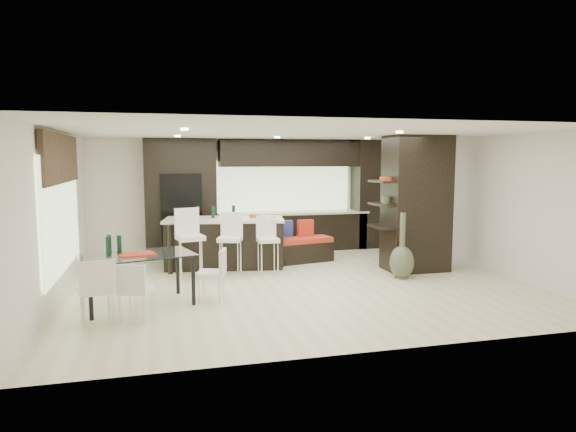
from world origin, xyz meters
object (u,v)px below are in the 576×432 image
object	(u,v)px
chair_far	(97,294)
chair_end	(211,277)
bench	(301,250)
chair_near	(136,294)
stool_left	(191,250)
floor_vase	(402,246)
stool_mid	(230,250)
stool_right	(268,250)
kitchen_island	(224,242)
dining_table	(138,280)

from	to	relation	value
chair_far	chair_end	distance (m)	1.80
bench	chair_near	distance (m)	4.73
stool_left	floor_vase	bearing A→B (deg)	-27.50
bench	stool_mid	bearing A→B (deg)	-163.18
stool_right	bench	distance (m)	1.30
stool_right	chair_end	bearing A→B (deg)	-126.44
kitchen_island	chair_near	bearing A→B (deg)	-107.24
stool_right	bench	xyz separation A→B (m)	(0.92, 0.90, -0.19)
floor_vase	chair_near	xyz separation A→B (m)	(-4.74, -1.39, -0.24)
stool_left	stool_right	xyz separation A→B (m)	(1.50, 0.03, -0.08)
floor_vase	kitchen_island	bearing A→B (deg)	148.48
bench	stool_left	bearing A→B (deg)	-170.78
bench	dining_table	world-z (taller)	dining_table
bench	chair_end	size ratio (longest dim) A/B	1.81
stool_left	chair_near	xyz separation A→B (m)	(-0.90, -2.43, -0.14)
dining_table	chair_end	world-z (taller)	dining_table
dining_table	chair_near	world-z (taller)	dining_table
stool_left	chair_near	distance (m)	2.60
chair_far	stool_right	bearing A→B (deg)	27.38
kitchen_island	floor_vase	world-z (taller)	floor_vase
stool_left	kitchen_island	bearing A→B (deg)	36.49
bench	kitchen_island	bearing A→B (deg)	170.68
stool_mid	stool_left	bearing A→B (deg)	-159.58
stool_mid	dining_table	bearing A→B (deg)	-115.22
floor_vase	dining_table	size ratio (longest dim) A/B	0.76
stool_left	stool_right	distance (m)	1.50
stool_mid	stool_right	distance (m)	0.75
chair_near	chair_far	bearing A→B (deg)	-158.29
stool_left	stool_mid	world-z (taller)	stool_left
bench	floor_vase	xyz separation A→B (m)	(1.42, -1.97, 0.36)
stool_right	floor_vase	bearing A→B (deg)	-24.02
stool_mid	chair_far	distance (m)	3.29
stool_mid	chair_near	size ratio (longest dim) A/B	1.27
bench	dining_table	xyz separation A→B (m)	(-3.32, -2.61, 0.13)
chair_end	stool_right	bearing A→B (deg)	-19.34
stool_mid	floor_vase	distance (m)	3.27
bench	chair_far	size ratio (longest dim) A/B	1.62
chair_end	floor_vase	bearing A→B (deg)	-62.36
stool_mid	dining_table	world-z (taller)	stool_mid
bench	dining_table	bearing A→B (deg)	-153.71
chair_near	chair_end	size ratio (longest dim) A/B	1.01
stool_left	chair_far	xyz separation A→B (m)	(-1.42, -2.45, -0.10)
chair_far	stool_left	bearing A→B (deg)	46.91
floor_vase	chair_far	distance (m)	5.45
stool_mid	bench	bearing A→B (deg)	47.69
stool_right	dining_table	distance (m)	2.95
kitchen_island	floor_vase	xyz separation A→B (m)	(3.09, -1.90, 0.12)
stool_left	chair_near	bearing A→B (deg)	-122.76
stool_left	floor_vase	size ratio (longest dim) A/B	0.85
dining_table	chair_end	size ratio (longest dim) A/B	2.16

